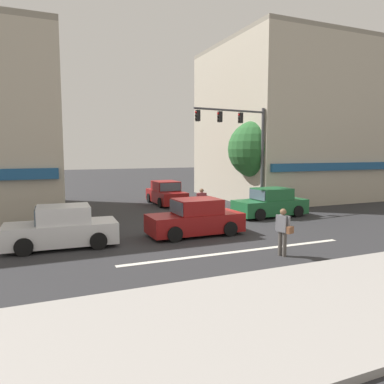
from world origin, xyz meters
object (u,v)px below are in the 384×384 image
Objects in this scene: sedan_crossing_rightbound at (62,229)px; sedan_waiting_far at (195,219)px; street_tree at (257,149)px; traffic_light_mast at (245,140)px; utility_pole_near_left at (9,129)px; pedestrian_foreground_with_bag at (283,229)px; pedestrian_mid_crossing at (202,202)px; sedan_crossing_leftbound at (270,204)px; sedan_parked_curbside at (166,194)px.

sedan_crossing_rightbound is 5.49m from sedan_waiting_far.
traffic_light_mast reaches higher than street_tree.
traffic_light_mast is at bearing 1.61° from utility_pole_near_left.
sedan_waiting_far is 4.47m from pedestrian_foreground_with_bag.
sedan_waiting_far is 2.47× the size of pedestrian_mid_crossing.
sedan_crossing_leftbound is 2.49× the size of pedestrian_foreground_with_bag.
pedestrian_mid_crossing is at bearing -157.33° from traffic_light_mast.
pedestrian_foreground_with_bag is at bearing -121.90° from sedan_crossing_leftbound.
pedestrian_foreground_with_bag is at bearing -92.04° from sedan_parked_curbside.
street_tree reaches higher than sedan_crossing_rightbound.
sedan_crossing_leftbound is (0.44, -2.03, -3.59)m from traffic_light_mast.
sedan_parked_curbside is (7.43, 9.29, 0.00)m from sedan_crossing_rightbound.
sedan_crossing_leftbound is 8.03m from pedestrian_foreground_with_bag.
pedestrian_foreground_with_bag reaches higher than sedan_crossing_rightbound.
street_tree is 3.38× the size of pedestrian_foreground_with_bag.
sedan_parked_curbside is 9.61m from sedan_waiting_far.
traffic_light_mast is 3.71× the size of pedestrian_mid_crossing.
street_tree is 6.79m from sedan_parked_curbside.
sedan_crossing_leftbound is at bearing -61.19° from sedan_parked_curbside.
street_tree is 6.99m from pedestrian_mid_crossing.
pedestrian_foreground_with_bag is 7.39m from pedestrian_mid_crossing.
sedan_crossing_rightbound is 11.89m from sedan_parked_curbside.
pedestrian_mid_crossing is at bearing -148.88° from street_tree.
traffic_light_mast is (-2.01, -1.86, 0.57)m from street_tree.
sedan_waiting_far is (7.32, -4.26, -3.92)m from utility_pole_near_left.
sedan_waiting_far is (-7.27, -6.48, -3.02)m from street_tree.
sedan_crossing_leftbound is (-1.56, -3.89, -3.02)m from street_tree.
traffic_light_mast is at bearing 22.67° from pedestrian_mid_crossing.
sedan_parked_curbside is 13.64m from pedestrian_foreground_with_bag.
traffic_light_mast reaches higher than sedan_crossing_leftbound.
sedan_parked_curbside and sedan_waiting_far have the same top height.
street_tree reaches higher than sedan_parked_curbside.
street_tree is 3.38× the size of pedestrian_mid_crossing.
sedan_parked_curbside is 6.26m from pedestrian_mid_crossing.
street_tree is at bearing 8.63° from utility_pole_near_left.
pedestrian_foreground_with_bag reaches higher than sedan_crossing_leftbound.
pedestrian_mid_crossing is (-0.17, -6.25, 0.24)m from sedan_parked_curbside.
sedan_waiting_far is (5.48, -0.13, 0.00)m from sedan_crossing_rightbound.
pedestrian_foreground_with_bag is at bearing -113.25° from traffic_light_mast.
pedestrian_mid_crossing is at bearing 60.70° from sedan_waiting_far.
utility_pole_near_left reaches higher than street_tree.
traffic_light_mast is 1.49× the size of sedan_crossing_leftbound.
pedestrian_mid_crossing reaches higher than sedan_parked_curbside.
traffic_light_mast is at bearing 41.28° from sedan_waiting_far.
traffic_light_mast is 1.48× the size of sedan_crossing_rightbound.
sedan_crossing_leftbound is at bearing 12.42° from sedan_crossing_rightbound.
pedestrian_foreground_with_bag reaches higher than sedan_parked_curbside.
sedan_waiting_far is at bearing 109.12° from pedestrian_foreground_with_bag.
street_tree is 0.63× the size of utility_pole_near_left.
utility_pole_near_left is at bearing 113.93° from sedan_crossing_rightbound.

